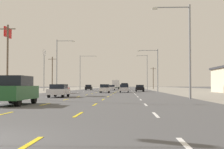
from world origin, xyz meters
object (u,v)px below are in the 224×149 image
(streetlight_right_row_1, at_px, (155,67))
(streetlight_left_row_2, at_px, (82,70))
(suv_inner_right_farthest, at_px, (125,87))
(sedan_center_turn_distant_a, at_px, (112,88))
(box_truck_center_turn_distant_c, at_px, (116,84))
(streetlight_left_row_1, at_px, (58,62))
(hatchback_far_left_distant_b, at_px, (89,87))
(suv_inner_left_nearest, at_px, (14,90))
(sedan_inner_left_near, at_px, (59,91))
(pole_sign_left_row_2, at_px, (44,60))
(hatchback_center_turn_midfar, at_px, (105,88))
(sedan_far_right_farther, at_px, (140,88))
(streetlight_right_row_0, at_px, (186,44))
(hatchback_inner_right_far, at_px, (124,88))
(streetlight_right_row_2, at_px, (146,70))
(hatchback_far_left_mid, at_px, (62,89))
(pole_sign_left_row_1, at_px, (8,43))

(streetlight_right_row_1, height_order, streetlight_left_row_2, streetlight_left_row_2)
(suv_inner_right_farthest, xyz_separation_m, sedan_center_turn_distant_a, (-3.58, 0.76, -0.27))
(box_truck_center_turn_distant_c, height_order, streetlight_left_row_1, streetlight_left_row_1)
(hatchback_far_left_distant_b, bearing_deg, suv_inner_left_nearest, -87.39)
(sedan_inner_left_near, distance_m, pole_sign_left_row_2, 41.74)
(sedan_inner_left_near, height_order, streetlight_left_row_2, streetlight_left_row_2)
(hatchback_center_turn_midfar, relative_size, hatchback_far_left_distant_b, 1.00)
(sedan_far_right_farther, xyz_separation_m, hatchback_far_left_distant_b, (-13.53, 20.20, 0.03))
(hatchback_center_turn_midfar, height_order, sedan_far_right_farther, hatchback_center_turn_midfar)
(sedan_far_right_farther, height_order, streetlight_right_row_1, streetlight_right_row_1)
(streetlight_right_row_1, bearing_deg, sedan_far_right_farther, 119.10)
(suv_inner_left_nearest, distance_m, streetlight_right_row_0, 17.21)
(sedan_center_turn_distant_a, relative_size, streetlight_left_row_2, 0.43)
(hatchback_inner_right_far, bearing_deg, sedan_inner_left_near, -106.57)
(sedan_far_right_farther, height_order, suv_inner_right_farthest, suv_inner_right_farthest)
(streetlight_right_row_0, bearing_deg, sedan_center_turn_distant_a, 99.97)
(suv_inner_left_nearest, relative_size, suv_inner_right_farthest, 1.00)
(streetlight_right_row_1, relative_size, streetlight_left_row_2, 0.82)
(box_truck_center_turn_distant_c, xyz_separation_m, pole_sign_left_row_2, (-15.99, -38.65, 5.61))
(streetlight_right_row_2, bearing_deg, streetlight_right_row_0, -90.07)
(streetlight_right_row_2, bearing_deg, hatchback_far_left_mid, -111.63)
(box_truck_center_turn_distant_c, relative_size, streetlight_left_row_2, 0.69)
(sedan_inner_left_near, height_order, streetlight_right_row_2, streetlight_right_row_2)
(streetlight_right_row_0, relative_size, streetlight_right_row_1, 1.08)
(hatchback_far_left_mid, bearing_deg, suv_inner_left_nearest, -84.26)
(box_truck_center_turn_distant_c, relative_size, pole_sign_left_row_2, 0.72)
(streetlight_right_row_2, bearing_deg, pole_sign_left_row_2, -142.34)
(hatchback_inner_right_far, height_order, pole_sign_left_row_2, pole_sign_left_row_2)
(hatchback_inner_right_far, height_order, sedan_center_turn_distant_a, hatchback_inner_right_far)
(hatchback_far_left_mid, distance_m, box_truck_center_turn_distant_c, 61.25)
(sedan_inner_left_near, bearing_deg, streetlight_left_row_1, 102.53)
(suv_inner_left_nearest, height_order, sedan_far_right_farther, suv_inner_left_nearest)
(streetlight_left_row_2, bearing_deg, streetlight_right_row_2, -0.00)
(hatchback_far_left_mid, distance_m, streetlight_left_row_2, 42.53)
(sedan_center_turn_distant_a, xyz_separation_m, box_truck_center_turn_distant_c, (0.24, 25.64, 1.08))
(sedan_far_right_farther, height_order, streetlight_left_row_2, streetlight_left_row_2)
(suv_inner_right_farthest, distance_m, streetlight_left_row_2, 15.93)
(sedan_far_right_farther, bearing_deg, streetlight_right_row_2, 83.38)
(suv_inner_left_nearest, distance_m, sedan_inner_left_near, 14.10)
(streetlight_right_row_1, bearing_deg, pole_sign_left_row_2, 155.13)
(sedan_inner_left_near, relative_size, sedan_far_right_farther, 1.00)
(box_truck_center_turn_distant_c, xyz_separation_m, streetlight_left_row_2, (-9.67, -18.75, 4.32))
(sedan_inner_left_near, bearing_deg, box_truck_center_turn_distant_c, 87.23)
(sedan_inner_left_near, relative_size, streetlight_right_row_1, 0.52)
(suv_inner_left_nearest, xyz_separation_m, pole_sign_left_row_2, (-12.23, 53.44, 6.42))
(hatchback_center_turn_midfar, xyz_separation_m, sedan_far_right_farther, (6.78, 10.99, -0.03))
(sedan_center_turn_distant_a, bearing_deg, suv_inner_left_nearest, -93.03)
(sedan_inner_left_near, bearing_deg, hatchback_far_left_mid, 100.33)
(pole_sign_left_row_1, bearing_deg, sedan_far_right_farther, 46.77)
(hatchback_inner_right_far, height_order, suv_inner_right_farthest, suv_inner_right_farthest)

